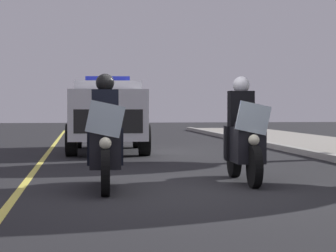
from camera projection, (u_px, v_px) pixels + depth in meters
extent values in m
plane|color=black|center=(181.00, 191.00, 9.16)|extent=(80.00, 80.00, 0.00)
cube|color=#E0D14C|center=(17.00, 194.00, 8.85)|extent=(48.00, 0.12, 0.01)
cylinder|color=black|center=(105.00, 173.00, 8.64)|extent=(0.64, 0.14, 0.64)
cylinder|color=black|center=(105.00, 163.00, 10.13)|extent=(0.64, 0.16, 0.64)
cube|color=black|center=(105.00, 147.00, 9.36)|extent=(1.21, 0.48, 0.56)
ellipsoid|color=black|center=(105.00, 127.00, 9.30)|extent=(0.57, 0.34, 0.24)
cube|color=silver|center=(105.00, 119.00, 8.72)|extent=(0.08, 0.56, 0.53)
sphere|color=#F9F4CC|center=(105.00, 143.00, 8.67)|extent=(0.17, 0.17, 0.17)
sphere|color=red|center=(94.00, 124.00, 8.83)|extent=(0.09, 0.09, 0.09)
sphere|color=#1933F2|center=(117.00, 124.00, 8.86)|extent=(0.09, 0.09, 0.09)
cube|color=black|center=(105.00, 109.00, 9.57)|extent=(0.29, 0.41, 0.60)
cube|color=black|center=(119.00, 147.00, 9.55)|extent=(0.18, 0.15, 0.56)
cube|color=black|center=(92.00, 147.00, 9.51)|extent=(0.18, 0.15, 0.56)
sphere|color=black|center=(105.00, 83.00, 9.54)|extent=(0.28, 0.28, 0.28)
cylinder|color=black|center=(254.00, 167.00, 9.50)|extent=(0.64, 0.14, 0.64)
cylinder|color=black|center=(234.00, 159.00, 10.99)|extent=(0.64, 0.16, 0.64)
cube|color=black|center=(244.00, 144.00, 10.22)|extent=(1.21, 0.48, 0.56)
ellipsoid|color=black|center=(245.00, 125.00, 10.16)|extent=(0.57, 0.34, 0.24)
cube|color=silver|center=(253.00, 118.00, 9.58)|extent=(0.08, 0.56, 0.53)
sphere|color=#F9F4CC|center=(254.00, 140.00, 9.53)|extent=(0.17, 0.17, 0.17)
sphere|color=red|center=(241.00, 122.00, 9.69)|extent=(0.09, 0.09, 0.09)
sphere|color=#1933F2|center=(261.00, 122.00, 9.72)|extent=(0.09, 0.09, 0.09)
cube|color=black|center=(241.00, 109.00, 10.43)|extent=(0.29, 0.41, 0.60)
cube|color=black|center=(254.00, 143.00, 10.40)|extent=(0.18, 0.15, 0.56)
cube|color=black|center=(230.00, 143.00, 10.36)|extent=(0.18, 0.15, 0.56)
sphere|color=silver|center=(241.00, 85.00, 10.40)|extent=(0.28, 0.28, 0.28)
cube|color=silver|center=(108.00, 114.00, 17.22)|extent=(4.96, 2.06, 1.24)
cube|color=silver|center=(108.00, 89.00, 17.50)|extent=(2.46, 1.83, 0.36)
cube|color=#2633D8|center=(108.00, 79.00, 17.29)|extent=(0.32, 1.21, 0.14)
cube|color=black|center=(108.00, 121.00, 14.84)|extent=(0.17, 1.62, 0.56)
cylinder|color=black|center=(144.00, 140.00, 15.79)|extent=(0.81, 0.31, 0.80)
cylinder|color=black|center=(72.00, 140.00, 15.61)|extent=(0.81, 0.31, 0.80)
cylinder|color=black|center=(138.00, 134.00, 18.87)|extent=(0.81, 0.31, 0.80)
cylinder|color=black|center=(77.00, 135.00, 18.69)|extent=(0.81, 0.31, 0.80)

